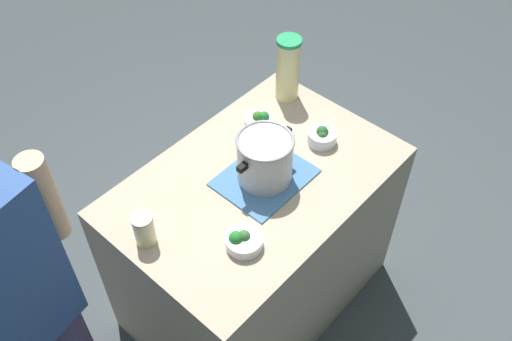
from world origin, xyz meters
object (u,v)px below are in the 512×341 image
mason_jar (144,229)px  broccoli_bowl_front (322,136)px  person_cook (21,320)px  cooking_pot (265,158)px  broccoli_bowl_center (243,241)px  broccoli_bowl_back (259,121)px  lemonade_pitcher (288,69)px

mason_jar → broccoli_bowl_front: size_ratio=1.10×
person_cook → mason_jar: bearing=177.9°
cooking_pot → broccoli_bowl_center: bearing=28.0°
broccoli_bowl_back → cooking_pot: bearing=46.2°
broccoli_bowl_center → person_cook: bearing=-22.5°
cooking_pot → lemonade_pitcher: 0.51m
broccoli_bowl_front → broccoli_bowl_back: 0.28m
lemonade_pitcher → broccoli_bowl_center: 0.85m
cooking_pot → broccoli_bowl_center: 0.34m
broccoli_bowl_center → broccoli_bowl_back: size_ratio=1.11×
lemonade_pitcher → mason_jar: size_ratio=2.27×
broccoli_bowl_center → broccoli_bowl_back: 0.62m
broccoli_bowl_back → broccoli_bowl_front: bearing=111.1°
cooking_pot → mason_jar: (0.50, -0.12, -0.05)m
broccoli_bowl_front → broccoli_bowl_center: (0.60, 0.11, -0.01)m
broccoli_bowl_front → lemonade_pitcher: bearing=-113.6°
lemonade_pitcher → broccoli_bowl_front: bearing=66.4°
cooking_pot → broccoli_bowl_back: 0.31m
cooking_pot → broccoli_bowl_front: cooking_pot is taller
lemonade_pitcher → mason_jar: (0.94, 0.14, -0.08)m
cooking_pot → lemonade_pitcher: lemonade_pitcher is taller
lemonade_pitcher → broccoli_bowl_center: (0.73, 0.41, -0.12)m
cooking_pot → broccoli_bowl_back: (-0.21, -0.22, -0.08)m
broccoli_bowl_center → broccoli_bowl_back: bearing=-143.3°
cooking_pot → broccoli_bowl_front: (-0.31, 0.04, -0.08)m
person_cook → broccoli_bowl_back: bearing=-175.9°
cooking_pot → broccoli_bowl_center: size_ratio=2.16×
broccoli_bowl_center → person_cook: 0.75m
cooking_pot → person_cook: size_ratio=0.17×
broccoli_bowl_front → broccoli_bowl_center: broccoli_bowl_front is taller
broccoli_bowl_front → broccoli_bowl_center: bearing=10.5°
lemonade_pitcher → broccoli_bowl_front: size_ratio=2.50×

